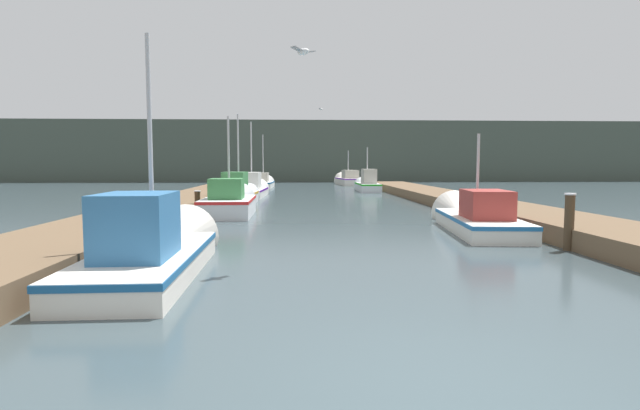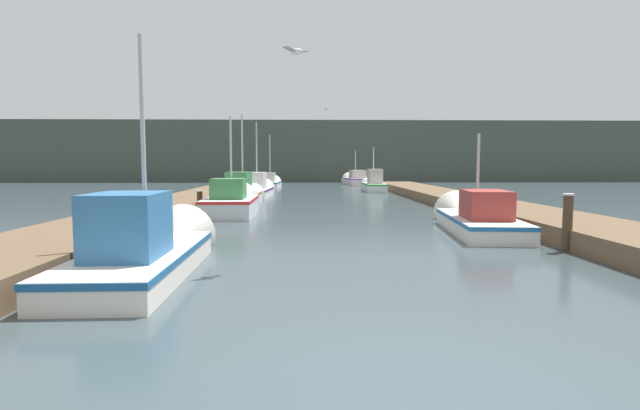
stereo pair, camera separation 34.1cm
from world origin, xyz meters
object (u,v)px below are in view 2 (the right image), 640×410
object	(u,v)px
fishing_boat_3	(243,194)
mooring_piling_2	(567,222)
fishing_boat_7	(355,180)
seagull_lead	(327,109)
fishing_boat_1	(473,217)
fishing_boat_6	(270,183)
channel_buoy	(319,180)
seagull_1	(296,52)
fishing_boat_4	(258,189)
mooring_piling_1	(475,206)
mooring_piling_0	(200,203)
fishing_boat_2	(233,202)
fishing_boat_5	(373,184)
fishing_boat_0	(151,247)

from	to	relation	value
fishing_boat_3	mooring_piling_2	world-z (taller)	fishing_boat_3
fishing_boat_7	seagull_lead	size ratio (longest dim) A/B	10.71
fishing_boat_7	seagull_lead	world-z (taller)	seagull_lead
fishing_boat_1	fishing_boat_6	distance (m)	27.10
fishing_boat_1	channel_buoy	world-z (taller)	fishing_boat_1
mooring_piling_2	fishing_boat_7	bearing A→B (deg)	92.17
mooring_piling_2	fishing_boat_6	bearing A→B (deg)	106.22
seagull_lead	seagull_1	distance (m)	26.22
fishing_boat_6	seagull_lead	world-z (taller)	seagull_lead
fishing_boat_4	mooring_piling_1	world-z (taller)	fishing_boat_4
fishing_boat_1	mooring_piling_1	xyz separation A→B (m)	(0.74, 2.00, 0.16)
mooring_piling_0	fishing_boat_2	bearing A→B (deg)	37.45
fishing_boat_4	mooring_piling_0	bearing A→B (deg)	-92.56
fishing_boat_2	mooring_piling_0	distance (m)	1.38
fishing_boat_4	channel_buoy	size ratio (longest dim) A/B	5.66
mooring_piling_1	seagull_lead	size ratio (longest dim) A/B	1.88
fishing_boat_2	fishing_boat_7	size ratio (longest dim) A/B	0.80
seagull_1	channel_buoy	bearing A→B (deg)	-135.97
mooring_piling_1	fishing_boat_7	bearing A→B (deg)	92.44
fishing_boat_2	fishing_boat_7	world-z (taller)	fishing_boat_2
mooring_piling_1	channel_buoy	bearing A→B (deg)	96.51
fishing_boat_1	fishing_boat_5	distance (m)	20.32
fishing_boat_1	seagull_1	world-z (taller)	seagull_1
fishing_boat_6	seagull_1	world-z (taller)	fishing_boat_6
fishing_boat_4	mooring_piling_1	bearing A→B (deg)	-54.05
fishing_boat_2	fishing_boat_5	world-z (taller)	fishing_boat_2
fishing_boat_4	mooring_piling_2	size ratio (longest dim) A/B	4.62
fishing_boat_1	mooring_piling_0	world-z (taller)	fishing_boat_1
fishing_boat_2	mooring_piling_1	bearing A→B (deg)	-17.89
fishing_boat_1	mooring_piling_2	xyz separation A→B (m)	(0.82, -3.77, 0.30)
mooring_piling_1	channel_buoy	xyz separation A→B (m)	(-4.23, 37.13, -0.36)
fishing_boat_6	mooring_piling_2	world-z (taller)	fishing_boat_6
fishing_boat_0	mooring_piling_2	xyz separation A→B (m)	(8.70, 1.57, 0.25)
fishing_boat_2	seagull_lead	size ratio (longest dim) A/B	8.59
mooring_piling_2	mooring_piling_0	bearing A→B (deg)	141.85
fishing_boat_2	channel_buoy	world-z (taller)	fishing_boat_2
fishing_boat_7	mooring_piling_2	xyz separation A→B (m)	(1.30, -34.35, 0.20)
fishing_boat_2	channel_buoy	xyz separation A→B (m)	(4.30, 34.44, -0.29)
fishing_boat_3	fishing_boat_4	bearing A→B (deg)	92.28
mooring_piling_0	mooring_piling_2	world-z (taller)	mooring_piling_2
fishing_boat_0	fishing_boat_5	world-z (taller)	fishing_boat_0
fishing_boat_7	mooring_piling_0	xyz separation A→B (m)	(-8.41, -26.72, 0.03)
seagull_lead	mooring_piling_0	bearing A→B (deg)	-170.15
fishing_boat_2	fishing_boat_3	xyz separation A→B (m)	(-0.17, 4.65, 0.02)
channel_buoy	fishing_boat_6	bearing A→B (deg)	-108.15
fishing_boat_4	channel_buoy	distance (m)	24.37
channel_buoy	seagull_lead	xyz separation A→B (m)	(0.06, -18.13, 5.60)
fishing_boat_4	fishing_boat_6	size ratio (longest dim) A/B	1.20
fishing_boat_3	seagull_lead	world-z (taller)	seagull_lead
fishing_boat_4	seagull_1	bearing A→B (deg)	-79.65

